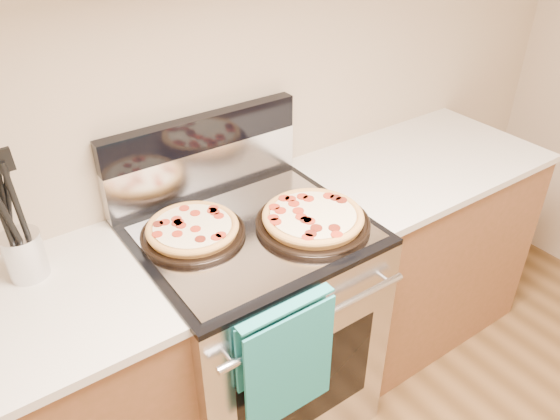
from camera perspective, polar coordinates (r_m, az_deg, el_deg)
wall_back at (r=1.93m, az=-9.23°, el=13.55°), size 4.00×0.00×4.00m
range_body at (r=2.15m, az=-2.71°, el=-12.30°), size 0.76×0.68×0.90m
oven_window at (r=1.97m, az=2.85°, el=-17.97°), size 0.56×0.01×0.40m
cooktop at (r=1.86m, az=-3.08°, el=-2.24°), size 0.76×0.68×0.02m
backsplash_lower at (r=2.03m, az=-7.87°, el=4.21°), size 0.76×0.06×0.18m
backsplash_upper at (r=1.97m, az=-8.20°, el=8.04°), size 0.76×0.06×0.12m
oven_handle at (r=1.69m, az=4.02°, el=-11.32°), size 0.70×0.03×0.03m
dish_towel at (r=1.71m, az=0.63°, el=-15.36°), size 0.32×0.05×0.42m
foil_sheet at (r=1.83m, az=-2.58°, el=-2.35°), size 0.70×0.55×0.01m
cabinet_right at (r=2.63m, az=13.29°, el=-3.89°), size 1.00×0.62×0.88m
countertop_right at (r=2.39m, az=14.66°, el=4.88°), size 1.02×0.64×0.03m
pepperoni_pizza_back at (r=1.82m, az=-9.10°, el=-2.06°), size 0.35×0.35×0.05m
pepperoni_pizza_front at (r=1.84m, az=3.46°, el=-0.94°), size 0.47×0.47×0.05m
utensil_crock at (r=1.80m, az=-25.12°, el=-4.29°), size 0.15×0.15×0.15m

